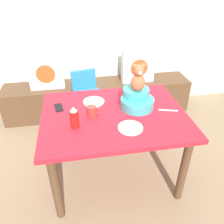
% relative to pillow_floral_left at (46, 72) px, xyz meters
% --- Properties ---
extents(ground_plane, '(8.00, 8.00, 0.00)m').
position_rel_pillow_floral_left_xyz_m(ground_plane, '(0.67, -1.21, -0.68)').
color(ground_plane, '#8C7256').
extents(back_wall, '(4.40, 0.10, 2.60)m').
position_rel_pillow_floral_left_xyz_m(back_wall, '(0.67, 0.29, 0.62)').
color(back_wall, silver).
rests_on(back_wall, ground_plane).
extents(window_bench, '(2.60, 0.44, 0.46)m').
position_rel_pillow_floral_left_xyz_m(window_bench, '(0.67, 0.02, -0.45)').
color(window_bench, brown).
rests_on(window_bench, ground_plane).
extents(pillow_floral_left, '(0.44, 0.15, 0.44)m').
position_rel_pillow_floral_left_xyz_m(pillow_floral_left, '(0.00, 0.00, 0.00)').
color(pillow_floral_left, silver).
rests_on(pillow_floral_left, window_bench).
extents(pillow_floral_right, '(0.44, 0.15, 0.44)m').
position_rel_pillow_floral_left_xyz_m(pillow_floral_right, '(1.23, 0.00, 0.00)').
color(pillow_floral_right, silver).
rests_on(pillow_floral_right, window_bench).
extents(dining_table, '(1.25, 0.97, 0.74)m').
position_rel_pillow_floral_left_xyz_m(dining_table, '(0.67, -1.21, -0.04)').
color(dining_table, red).
rests_on(dining_table, ground_plane).
extents(highchair, '(0.39, 0.50, 0.79)m').
position_rel_pillow_floral_left_xyz_m(highchair, '(0.49, -0.42, -0.16)').
color(highchair, '#2672B2').
rests_on(highchair, ground_plane).
extents(infant_seat_teal, '(0.30, 0.33, 0.16)m').
position_rel_pillow_floral_left_xyz_m(infant_seat_teal, '(0.90, -1.13, 0.13)').
color(infant_seat_teal, teal).
rests_on(infant_seat_teal, dining_table).
extents(teddy_bear, '(0.13, 0.12, 0.25)m').
position_rel_pillow_floral_left_xyz_m(teddy_bear, '(0.90, -1.13, 0.34)').
color(teddy_bear, '#B15C3A').
rests_on(teddy_bear, infant_seat_teal).
extents(ketchup_bottle, '(0.07, 0.07, 0.18)m').
position_rel_pillow_floral_left_xyz_m(ketchup_bottle, '(0.33, -1.36, 0.15)').
color(ketchup_bottle, red).
rests_on(ketchup_bottle, dining_table).
extents(coffee_mug, '(0.12, 0.08, 0.09)m').
position_rel_pillow_floral_left_xyz_m(coffee_mug, '(0.48, -1.23, 0.11)').
color(coffee_mug, '#9E332D').
rests_on(coffee_mug, dining_table).
extents(dinner_plate_near, '(0.20, 0.20, 0.01)m').
position_rel_pillow_floral_left_xyz_m(dinner_plate_near, '(0.76, -1.46, 0.07)').
color(dinner_plate_near, white).
rests_on(dinner_plate_near, dining_table).
extents(dinner_plate_far, '(0.20, 0.20, 0.01)m').
position_rel_pillow_floral_left_xyz_m(dinner_plate_far, '(0.52, -0.99, 0.07)').
color(dinner_plate_far, white).
rests_on(dinner_plate_far, dining_table).
extents(cell_phone, '(0.09, 0.15, 0.01)m').
position_rel_pillow_floral_left_xyz_m(cell_phone, '(0.20, -1.04, 0.06)').
color(cell_phone, black).
rests_on(cell_phone, dining_table).
extents(table_fork, '(0.17, 0.06, 0.01)m').
position_rel_pillow_floral_left_xyz_m(table_fork, '(1.16, -1.25, 0.06)').
color(table_fork, silver).
rests_on(table_fork, dining_table).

